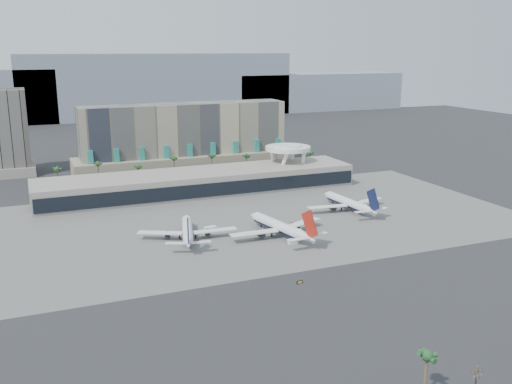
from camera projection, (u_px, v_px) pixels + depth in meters
name	position (u px, v px, depth m)	size (l,w,h in m)	color
ground	(287.00, 262.00, 207.64)	(900.00, 900.00, 0.00)	#232326
apron_pad	(235.00, 221.00, 256.98)	(260.00, 130.00, 0.06)	#5B5B59
mountain_ridge	(129.00, 91.00, 632.22)	(680.00, 60.00, 70.00)	gray
hotel	(185.00, 143.00, 363.67)	(140.00, 30.00, 42.00)	tan
office_tower	(6.00, 138.00, 346.59)	(30.00, 30.00, 52.00)	black
terminal	(200.00, 182.00, 304.59)	(170.00, 32.50, 14.50)	#A29A8E
saucer_structure	(288.00, 151.00, 327.37)	(26.00, 26.00, 21.89)	white
palm_row	(194.00, 162.00, 337.73)	(157.80, 2.80, 13.10)	brown
airliner_left	(188.00, 231.00, 231.88)	(39.88, 41.39, 14.56)	white
airliner_centre	(280.00, 227.00, 235.91)	(44.09, 45.83, 15.98)	white
airliner_right	(349.00, 203.00, 273.18)	(42.26, 43.64, 15.06)	white
service_vehicle_a	(210.00, 229.00, 241.26)	(5.09, 2.49, 2.49)	white
service_vehicle_b	(293.00, 241.00, 227.22)	(3.82, 2.18, 1.97)	silver
taxiway_sign	(300.00, 282.00, 188.93)	(2.30, 0.70, 1.04)	black
near_palm_a	(427.00, 361.00, 127.25)	(6.00, 6.00, 10.77)	brown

